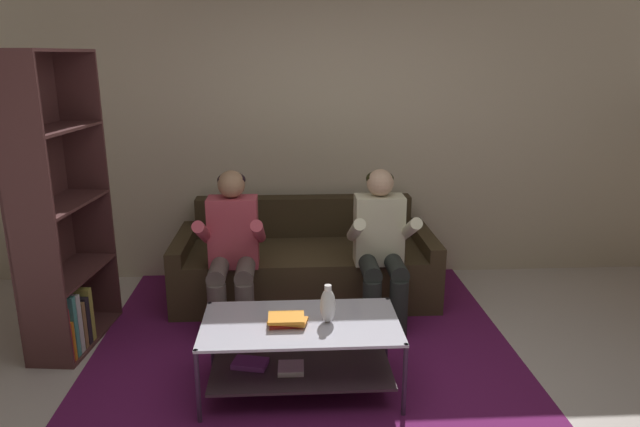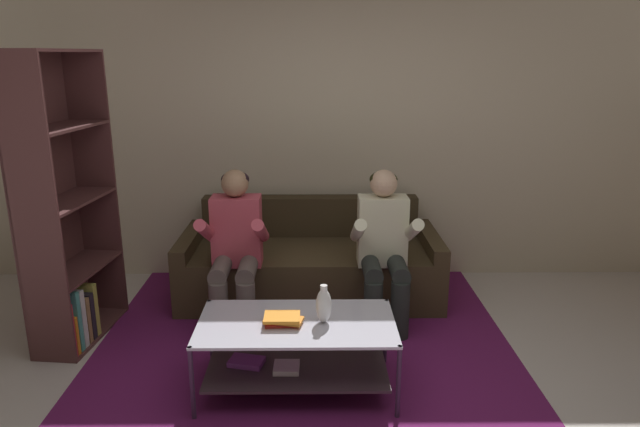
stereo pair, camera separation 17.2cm
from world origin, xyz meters
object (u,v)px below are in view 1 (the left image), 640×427
object	(u,v)px
person_seated_left	(232,244)
vase	(328,305)
coffee_table	(299,345)
bookshelf	(56,236)
book_stack	(287,320)
person_seated_right	(381,242)
couch	(305,265)

from	to	relation	value
person_seated_left	vase	xyz separation A→B (m)	(0.66, -0.95, -0.08)
coffee_table	bookshelf	size ratio (longest dim) A/B	0.58
person_seated_left	vase	size ratio (longest dim) A/B	4.96
book_stack	person_seated_right	bearing A→B (deg)	53.24
couch	bookshelf	size ratio (longest dim) A/B	1.05
person_seated_right	vase	size ratio (longest dim) A/B	4.95
couch	vase	size ratio (longest dim) A/B	9.02
book_stack	bookshelf	world-z (taller)	bookshelf
coffee_table	bookshelf	bearing A→B (deg)	156.90
couch	book_stack	size ratio (longest dim) A/B	8.70
person_seated_right	vase	xyz separation A→B (m)	(-0.48, -0.95, -0.08)
person_seated_left	bookshelf	distance (m)	1.23
person_seated_left	person_seated_right	size ratio (longest dim) A/B	1.00
person_seated_right	couch	bearing A→B (deg)	136.36
book_stack	person_seated_left	bearing A→B (deg)	112.80
book_stack	bookshelf	bearing A→B (deg)	155.10
person_seated_left	bookshelf	world-z (taller)	bookshelf
person_seated_left	book_stack	xyz separation A→B (m)	(0.41, -0.97, -0.16)
person_seated_right	book_stack	size ratio (longest dim) A/B	4.78
coffee_table	bookshelf	xyz separation A→B (m)	(-1.68, 0.72, 0.51)
bookshelf	vase	bearing A→B (deg)	-21.35
person_seated_left	coffee_table	size ratio (longest dim) A/B	1.00
vase	bookshelf	distance (m)	2.02
person_seated_right	book_stack	bearing A→B (deg)	-126.76
couch	person_seated_left	distance (m)	0.87
couch	person_seated_right	xyz separation A→B (m)	(0.57, -0.54, 0.38)
person_seated_right	coffee_table	bearing A→B (deg)	-124.77
couch	coffee_table	distance (m)	1.49
vase	book_stack	world-z (taller)	vase
person_seated_right	book_stack	world-z (taller)	person_seated_right
person_seated_left	book_stack	world-z (taller)	person_seated_left
book_stack	bookshelf	distance (m)	1.81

